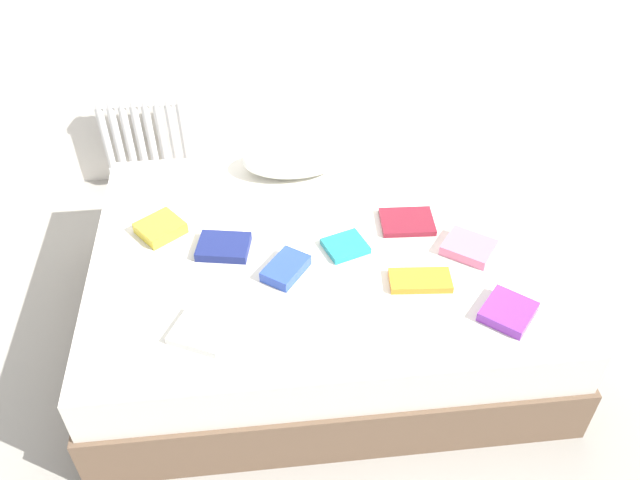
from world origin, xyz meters
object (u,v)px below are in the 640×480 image
object	(u,v)px
textbook_maroon	(407,222)
pillow	(293,159)
radiator	(145,136)
textbook_purple	(508,312)
textbook_teal	(345,246)
textbook_blue	(286,268)
textbook_navy	(224,247)
textbook_yellow	(160,228)
textbook_pink	(469,247)
bed	(321,285)
textbook_white	(202,332)
textbook_orange	(420,280)

from	to	relation	value
textbook_maroon	pillow	bearing A→B (deg)	138.79
radiator	textbook_purple	distance (m)	2.30
textbook_teal	radiator	bearing A→B (deg)	109.33
textbook_blue	textbook_purple	distance (m)	0.90
textbook_navy	textbook_blue	bearing A→B (deg)	-22.57
textbook_yellow	textbook_pink	bearing A→B (deg)	-48.58
textbook_teal	textbook_blue	distance (m)	0.29
textbook_yellow	textbook_maroon	world-z (taller)	textbook_yellow
pillow	textbook_pink	xyz separation A→B (m)	(0.70, -0.67, -0.05)
bed	radiator	distance (m)	1.50
textbook_pink	textbook_navy	bearing A→B (deg)	-149.73
textbook_maroon	textbook_purple	distance (m)	0.64
textbook_blue	textbook_purple	size ratio (longest dim) A/B	1.04
textbook_blue	textbook_yellow	world-z (taller)	textbook_yellow
bed	textbook_navy	size ratio (longest dim) A/B	9.19
textbook_pink	textbook_blue	size ratio (longest dim) A/B	1.02
textbook_maroon	textbook_purple	xyz separation A→B (m)	(0.27, -0.58, 0.01)
radiator	textbook_maroon	world-z (taller)	radiator
textbook_white	textbook_blue	bearing A→B (deg)	67.85
textbook_teal	textbook_maroon	bearing A→B (deg)	4.88
textbook_white	textbook_pink	bearing A→B (deg)	43.29
bed	textbook_white	world-z (taller)	textbook_white
radiator	textbook_white	distance (m)	1.71
radiator	textbook_pink	xyz separation A→B (m)	(1.51, -1.31, 0.16)
textbook_orange	textbook_maroon	size ratio (longest dim) A/B	1.06
radiator	textbook_blue	xyz separation A→B (m)	(0.72, -1.36, 0.17)
textbook_navy	pillow	bearing A→B (deg)	68.76
pillow	textbook_maroon	xyz separation A→B (m)	(0.47, -0.46, -0.06)
textbook_white	textbook_orange	distance (m)	0.89
textbook_navy	textbook_orange	size ratio (longest dim) A/B	0.87
textbook_blue	textbook_navy	bearing A→B (deg)	93.33
textbook_orange	textbook_maroon	distance (m)	0.37
textbook_teal	textbook_white	bearing A→B (deg)	-164.19
textbook_teal	textbook_blue	xyz separation A→B (m)	(-0.26, -0.12, 0.01)
textbook_orange	textbook_blue	xyz separation A→B (m)	(-0.54, 0.12, 0.01)
textbook_white	textbook_navy	world-z (taller)	textbook_navy
textbook_navy	textbook_maroon	size ratio (longest dim) A/B	0.92
textbook_white	textbook_navy	xyz separation A→B (m)	(0.08, 0.47, 0.00)
textbook_navy	textbook_orange	bearing A→B (deg)	-9.23
textbook_yellow	textbook_purple	distance (m)	1.51
pillow	textbook_yellow	size ratio (longest dim) A/B	2.76
pillow	textbook_teal	size ratio (longest dim) A/B	2.89
textbook_yellow	textbook_purple	world-z (taller)	textbook_yellow
textbook_orange	textbook_blue	size ratio (longest dim) A/B	1.26
textbook_navy	radiator	bearing A→B (deg)	122.09
pillow	textbook_orange	xyz separation A→B (m)	(0.45, -0.84, -0.06)
bed	pillow	xyz separation A→B (m)	(-0.08, 0.56, 0.33)
textbook_teal	textbook_orange	world-z (taller)	textbook_orange
radiator	textbook_yellow	xyz separation A→B (m)	(0.19, -1.05, 0.17)
textbook_maroon	textbook_navy	bearing A→B (deg)	-170.88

